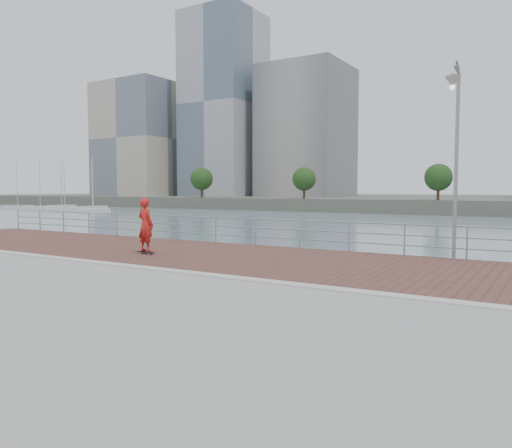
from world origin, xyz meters
The scene contains 9 objects.
water centered at (0.00, 0.00, -2.00)m, with size 400.00×400.00×0.00m, color slate.
seawall centered at (0.00, -5.00, -1.00)m, with size 40.00×24.00×2.00m, color gray.
brick_lane centered at (0.00, 3.60, 0.01)m, with size 40.00×6.80×0.02m, color brown.
curb centered at (0.00, 0.00, 0.03)m, with size 40.00×0.40×0.06m, color #B7B5AD.
guardrail centered at (0.00, 7.00, 0.69)m, with size 39.06×0.06×1.13m.
street_lamp centered at (4.81, 6.06, 4.30)m, with size 0.44×1.28×6.05m.
skateboard centered at (-4.89, 2.43, 0.09)m, with size 0.76×0.28×0.09m.
skateboarder centered at (-4.89, 2.43, 1.07)m, with size 0.70×0.46×1.92m, color red.
marina centered at (-82.47, 57.63, -1.53)m, with size 28.95×16.93×10.28m.
Camera 1 is at (7.74, -10.63, 2.34)m, focal length 35.00 mm.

